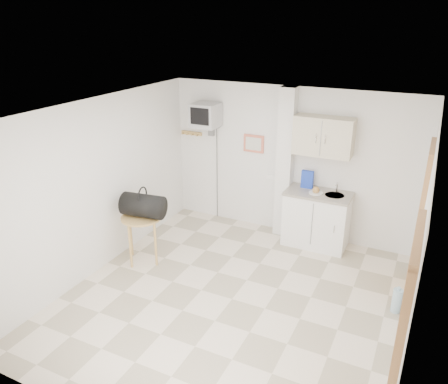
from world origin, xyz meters
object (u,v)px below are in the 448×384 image
at_px(round_table, 142,223).
at_px(water_bottle, 397,301).
at_px(duffel_bag, 143,205).
at_px(crt_television, 206,116).

height_order(round_table, water_bottle, round_table).
height_order(round_table, duffel_bag, duffel_bag).
bearing_deg(water_bottle, crt_television, 158.63).
bearing_deg(crt_television, water_bottle, -21.37).
distance_m(duffel_bag, water_bottle, 3.69).
height_order(duffel_bag, water_bottle, duffel_bag).
relative_size(crt_television, round_table, 2.92).
relative_size(duffel_bag, water_bottle, 1.84).
xyz_separation_m(crt_television, water_bottle, (3.43, -1.34, -1.77)).
bearing_deg(round_table, water_bottle, 5.57).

